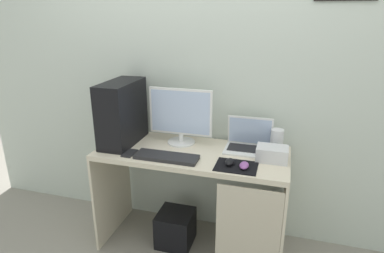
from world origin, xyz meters
TOP-DOWN VIEW (x-y plane):
  - ground_plane at (0.00, 0.00)m, footprint 8.00×8.00m
  - wall_back at (0.00, 0.32)m, footprint 4.00×0.05m
  - desk at (0.02, -0.01)m, footprint 1.32×0.56m
  - pc_tower at (-0.53, 0.02)m, footprint 0.20×0.44m
  - monitor at (-0.12, 0.12)m, footprint 0.46×0.20m
  - laptop at (0.37, 0.14)m, footprint 0.32×0.22m
  - speaker at (0.56, 0.16)m, footprint 0.09×0.09m
  - projector at (0.54, 0.00)m, footprint 0.20×0.14m
  - keyboard at (-0.13, -0.17)m, footprint 0.42×0.14m
  - mousepad at (0.33, -0.16)m, footprint 0.26×0.20m
  - mouse_left at (0.29, -0.15)m, footprint 0.06×0.10m
  - mouse_right at (0.38, -0.17)m, footprint 0.06×0.10m
  - cell_phone at (-0.39, -0.17)m, footprint 0.07×0.13m
  - subwoofer at (-0.12, -0.03)m, footprint 0.26×0.26m

SIDE VIEW (x-z plane):
  - ground_plane at x=0.00m, z-range 0.00..0.00m
  - subwoofer at x=-0.12m, z-range 0.00..0.26m
  - desk at x=0.02m, z-range 0.22..0.99m
  - mousepad at x=0.33m, z-range 0.77..0.77m
  - cell_phone at x=-0.39m, z-range 0.77..0.78m
  - keyboard at x=-0.13m, z-range 0.77..0.79m
  - mouse_left at x=0.29m, z-range 0.77..0.81m
  - mouse_right at x=0.38m, z-range 0.77..0.81m
  - laptop at x=0.37m, z-range 0.70..0.93m
  - projector at x=0.54m, z-range 0.77..0.86m
  - speaker at x=0.56m, z-range 0.77..0.93m
  - monitor at x=-0.12m, z-range 0.77..1.18m
  - pc_tower at x=-0.53m, z-range 0.77..1.22m
  - wall_back at x=0.00m, z-range 0.00..2.60m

